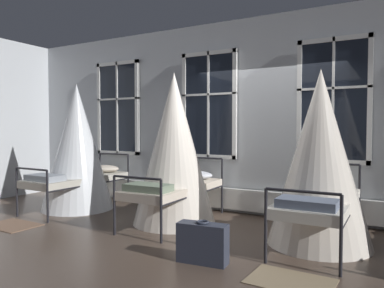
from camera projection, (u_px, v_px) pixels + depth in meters
ground at (239, 234)px, 5.23m from camera, size 19.65×19.65×0.00m
back_wall_with_windows at (268, 116)px, 6.27m from camera, size 10.83×0.10×3.38m
window_bank at (265, 152)px, 6.19m from camera, size 7.46×0.10×2.80m
cot_first at (77, 149)px, 6.81m from camera, size 1.30×1.99×2.30m
cot_second at (174, 151)px, 5.78m from camera, size 1.30×1.98×2.35m
cot_third at (320, 160)px, 4.70m from camera, size 1.30×1.97×2.24m
rug_first at (12, 225)px, 5.66m from camera, size 0.81×0.58×0.01m
rug_third at (291, 281)px, 3.58m from camera, size 0.82×0.59×0.01m
suitcase_dark at (203, 243)px, 4.08m from camera, size 0.58×0.26×0.47m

